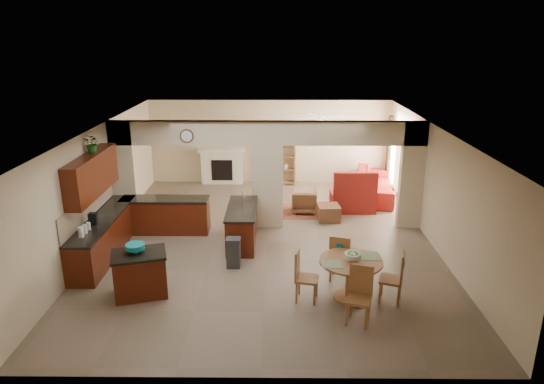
{
  "coord_description": "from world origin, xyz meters",
  "views": [
    {
      "loc": [
        0.22,
        -10.98,
        4.86
      ],
      "look_at": [
        0.12,
        0.3,
        1.17
      ],
      "focal_mm": 32.0,
      "sensor_mm": 36.0,
      "label": 1
    }
  ],
  "objects_px": {
    "dining_table": "(350,274)",
    "armchair": "(304,201)",
    "kitchen_island": "(140,274)",
    "sofa": "(375,184)"
  },
  "relations": [
    {
      "from": "dining_table",
      "to": "sofa",
      "type": "relative_size",
      "value": 0.44
    },
    {
      "from": "kitchen_island",
      "to": "dining_table",
      "type": "height_order",
      "value": "kitchen_island"
    },
    {
      "from": "kitchen_island",
      "to": "sofa",
      "type": "height_order",
      "value": "kitchen_island"
    },
    {
      "from": "sofa",
      "to": "armchair",
      "type": "bearing_deg",
      "value": 131.29
    },
    {
      "from": "dining_table",
      "to": "armchair",
      "type": "distance_m",
      "value": 4.84
    },
    {
      "from": "kitchen_island",
      "to": "sofa",
      "type": "distance_m",
      "value": 8.32
    },
    {
      "from": "dining_table",
      "to": "armchair",
      "type": "height_order",
      "value": "dining_table"
    },
    {
      "from": "dining_table",
      "to": "sofa",
      "type": "bearing_deg",
      "value": 74.95
    },
    {
      "from": "dining_table",
      "to": "armchair",
      "type": "bearing_deg",
      "value": 97.19
    },
    {
      "from": "dining_table",
      "to": "sofa",
      "type": "distance_m",
      "value": 6.41
    }
  ]
}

